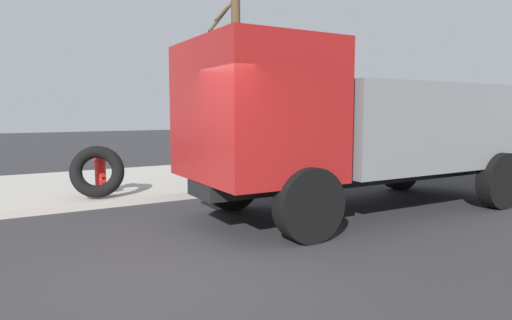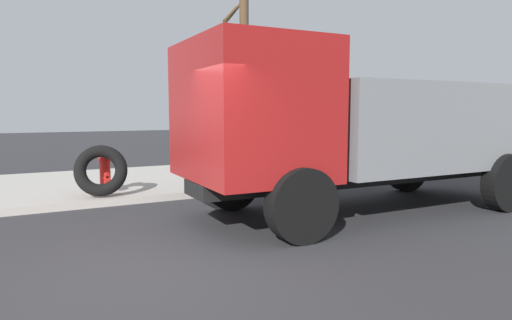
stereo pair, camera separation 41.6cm
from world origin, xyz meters
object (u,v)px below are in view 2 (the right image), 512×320
(loose_tire, at_px, (101,171))
(stop_sign, at_px, (235,126))
(fire_hydrant, at_px, (105,172))
(bare_tree, at_px, (243,76))
(dump_truck_gray, at_px, (361,127))

(loose_tire, bearing_deg, stop_sign, 1.74)
(stop_sign, bearing_deg, loose_tire, -178.26)
(fire_hydrant, relative_size, stop_sign, 0.41)
(bare_tree, bearing_deg, loose_tire, -148.79)
(stop_sign, height_order, bare_tree, bare_tree)
(fire_hydrant, distance_m, bare_tree, 5.58)
(stop_sign, bearing_deg, fire_hydrant, 171.57)
(dump_truck_gray, bearing_deg, loose_tire, 144.39)
(loose_tire, bearing_deg, bare_tree, 31.21)
(dump_truck_gray, relative_size, bare_tree, 1.34)
(stop_sign, relative_size, bare_tree, 0.39)
(loose_tire, bearing_deg, dump_truck_gray, -35.61)
(dump_truck_gray, distance_m, bare_tree, 6.01)
(bare_tree, bearing_deg, dump_truck_gray, -94.48)
(dump_truck_gray, bearing_deg, bare_tree, 85.52)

